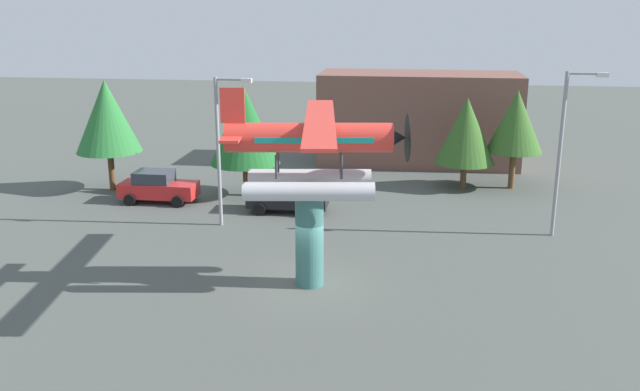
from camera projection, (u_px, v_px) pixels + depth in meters
ground_plane at (310, 284)px, 26.79m from camera, size 140.00×140.00×0.00m
display_pedestal at (309, 240)px, 26.28m from camera, size 1.10×1.10×3.71m
floatplane_monument at (313, 150)px, 25.31m from camera, size 7.06×10.45×4.00m
car_near_red at (158, 187)px, 37.58m from camera, size 4.20×2.02×1.76m
car_mid_black at (287, 195)px, 35.87m from camera, size 4.20×2.02×1.76m
streetlight_primary at (222, 141)px, 32.72m from camera, size 1.84×0.28×7.32m
streetlight_secondary at (565, 142)px, 31.15m from camera, size 1.84×0.28×7.74m
storefront_building at (418, 118)px, 46.37m from camera, size 13.36×5.15×6.13m
tree_west at (107, 116)px, 39.08m from camera, size 3.75×3.75×6.48m
tree_east at (244, 125)px, 38.01m from camera, size 3.96×3.96×6.28m
tree_center_back at (466, 131)px, 39.70m from camera, size 3.48×3.48×5.41m
tree_far_east at (516, 121)px, 39.54m from camera, size 3.26×3.26×5.85m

